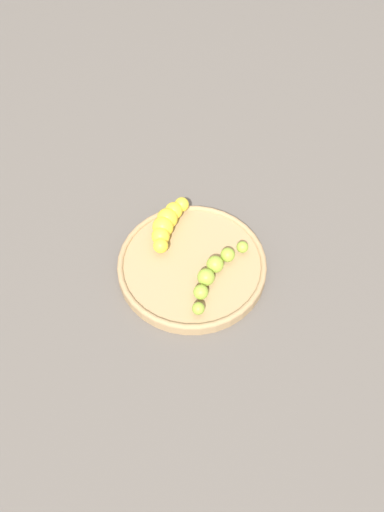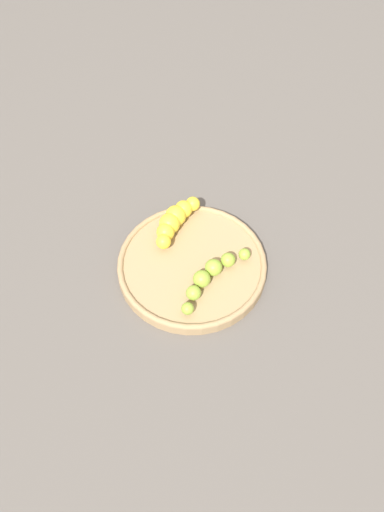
{
  "view_description": "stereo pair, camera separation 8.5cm",
  "coord_description": "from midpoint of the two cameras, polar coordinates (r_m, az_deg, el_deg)",
  "views": [
    {
      "loc": [
        -0.49,
        0.05,
        0.73
      ],
      "look_at": [
        0.0,
        0.0,
        0.04
      ],
      "focal_mm": 37.29,
      "sensor_mm": 36.0,
      "label": 1
    },
    {
      "loc": [
        -0.49,
        -0.03,
        0.73
      ],
      "look_at": [
        0.0,
        0.0,
        0.04
      ],
      "focal_mm": 37.29,
      "sensor_mm": 36.0,
      "label": 2
    }
  ],
  "objects": [
    {
      "name": "banana_green",
      "position": [
        0.84,
        -0.53,
        -1.96
      ],
      "size": [
        0.13,
        0.1,
        0.03
      ],
      "rotation": [
        0.0,
        0.0,
        0.92
      ],
      "color": "#8CAD38",
      "rests_on": "fruit_bowl"
    },
    {
      "name": "ground_plane",
      "position": [
        0.88,
        -2.76,
        -1.62
      ],
      "size": [
        2.4,
        2.4,
        0.0
      ],
      "primitive_type": "plane",
      "color": "#56514C"
    },
    {
      "name": "fruit_bowl",
      "position": [
        0.87,
        -2.79,
        -1.18
      ],
      "size": [
        0.25,
        0.25,
        0.02
      ],
      "color": "#A08259",
      "rests_on": "ground_plane"
    },
    {
      "name": "banana_yellow",
      "position": [
        0.9,
        -5.43,
        3.35
      ],
      "size": [
        0.11,
        0.07,
        0.04
      ],
      "rotation": [
        0.0,
        0.0,
        1.11
      ],
      "color": "yellow",
      "rests_on": "fruit_bowl"
    }
  ]
}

